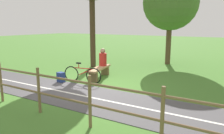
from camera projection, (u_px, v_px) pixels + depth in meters
ground_plane at (86, 87)px, 8.55m from camera, size 80.00×80.00×0.00m
paved_path at (184, 117)px, 5.78m from camera, size 2.97×36.04×0.02m
path_centre_line at (184, 117)px, 5.78m from camera, size 0.66×32.00×0.00m
bench at (100, 71)px, 9.96m from camera, size 1.94×0.81×0.51m
person_seated at (103, 58)px, 10.26m from camera, size 0.43×0.43×0.83m
bicycle at (82, 75)px, 9.13m from camera, size 0.37×1.72×0.87m
backpack at (61, 77)px, 9.27m from camera, size 0.30×0.32×0.43m
fence_roadside at (123, 104)px, 4.64m from camera, size 0.22×12.33×1.28m
tree_far_left at (170, 3)px, 12.92m from camera, size 3.30×3.30×5.37m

